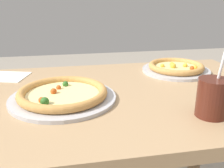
{
  "coord_description": "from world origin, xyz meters",
  "views": [
    {
      "loc": [
        -0.16,
        -0.84,
        1.08
      ],
      "look_at": [
        -0.0,
        0.01,
        0.78
      ],
      "focal_mm": 41.34,
      "sensor_mm": 36.0,
      "label": 1
    }
  ],
  "objects": [
    {
      "name": "paper_napkin",
      "position": [
        -0.41,
        0.26,
        0.75
      ],
      "size": [
        0.19,
        0.18,
        0.0
      ],
      "primitive_type": "cube",
      "rotation": [
        0.0,
        0.0,
        -0.29
      ],
      "color": "white",
      "rests_on": "dining_table"
    },
    {
      "name": "dining_table",
      "position": [
        0.0,
        0.0,
        0.63
      ],
      "size": [
        1.24,
        0.78,
        0.75
      ],
      "color": "tan",
      "rests_on": "ground"
    },
    {
      "name": "pizza_near",
      "position": [
        -0.18,
        -0.03,
        0.77
      ],
      "size": [
        0.35,
        0.35,
        0.04
      ],
      "color": "#B7B7BC",
      "rests_on": "dining_table"
    },
    {
      "name": "pizza_far",
      "position": [
        0.33,
        0.21,
        0.77
      ],
      "size": [
        0.3,
        0.3,
        0.04
      ],
      "color": "#B7B7BC",
      "rests_on": "dining_table"
    },
    {
      "name": "drink_cup_colored",
      "position": [
        0.24,
        -0.23,
        0.81
      ],
      "size": [
        0.09,
        0.09,
        0.2
      ],
      "color": "#4C1E14",
      "rests_on": "dining_table"
    }
  ]
}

